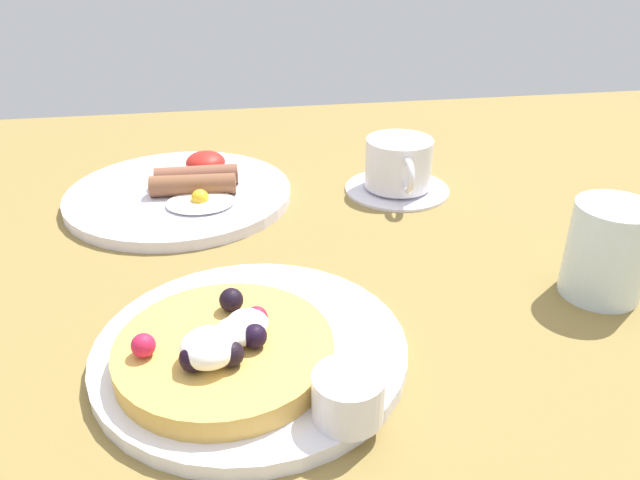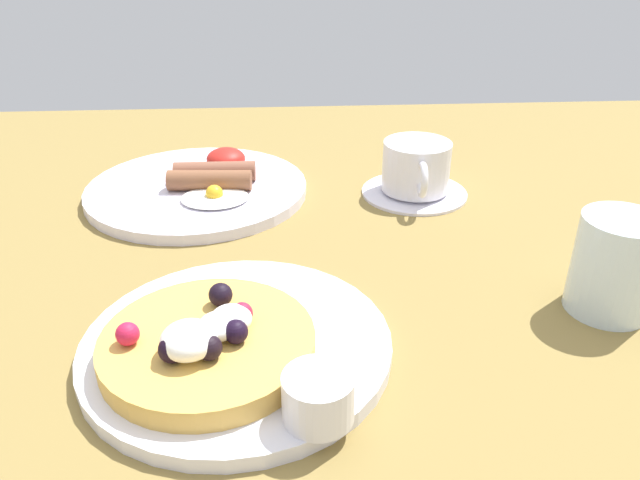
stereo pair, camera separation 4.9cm
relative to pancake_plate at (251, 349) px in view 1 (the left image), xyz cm
name	(u,v)px [view 1 (the left image)]	position (x,y,z in cm)	size (l,w,h in cm)	color
ground_plane	(335,312)	(7.95, 6.85, -2.12)	(161.47, 122.80, 3.00)	olive
pancake_plate	(251,349)	(0.00, 0.00, 0.00)	(24.06, 24.06, 1.24)	white
pancake_with_berries	(224,349)	(-1.95, -2.01, 1.89)	(15.95, 15.95, 4.17)	gold
syrup_ramekin	(348,396)	(5.81, -8.71, 2.32)	(4.75, 4.75, 3.29)	white
breakfast_plate	(180,195)	(-6.53, 30.74, 0.02)	(26.47, 26.47, 1.29)	white
fried_breakfast	(199,178)	(-4.07, 31.27, 1.77)	(10.26, 15.37, 2.90)	brown
coffee_saucer	(397,188)	(19.84, 29.22, -0.28)	(12.75, 12.75, 0.69)	white
coffee_cup	(399,162)	(19.83, 29.06, 3.13)	(8.06, 11.12, 5.90)	white
water_glass	(607,251)	(31.48, 3.94, 3.71)	(6.96, 6.96, 8.67)	silver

